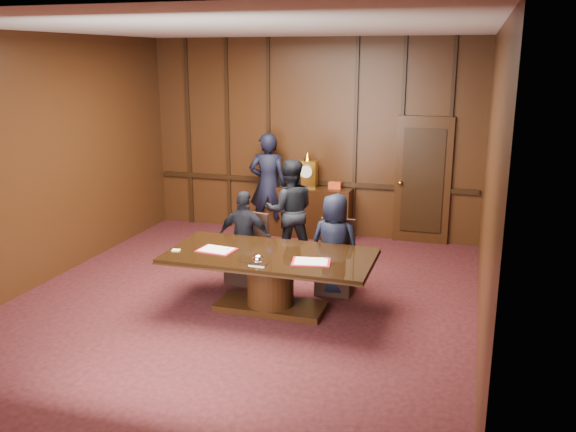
# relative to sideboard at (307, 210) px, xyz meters

# --- Properties ---
(room) EXTENTS (7.00, 7.04, 3.50)m
(room) POSITION_rel_sideboard_xyz_m (0.07, -3.12, 1.24)
(room) COLOR black
(room) RESTS_ON ground
(sideboard) EXTENTS (1.60, 0.45, 1.54)m
(sideboard) POSITION_rel_sideboard_xyz_m (0.00, 0.00, 0.00)
(sideboard) COLOR black
(sideboard) RESTS_ON ground
(conference_table) EXTENTS (2.62, 1.32, 0.76)m
(conference_table) POSITION_rel_sideboard_xyz_m (0.44, -3.37, 0.02)
(conference_table) COLOR black
(conference_table) RESTS_ON ground
(folder_left) EXTENTS (0.49, 0.38, 0.02)m
(folder_left) POSITION_rel_sideboard_xyz_m (-0.26, -3.46, 0.28)
(folder_left) COLOR #AC0F1D
(folder_left) RESTS_ON conference_table
(folder_right) EXTENTS (0.51, 0.41, 0.02)m
(folder_right) POSITION_rel_sideboard_xyz_m (1.02, -3.55, 0.28)
(folder_right) COLOR #AC0F1D
(folder_right) RESTS_ON conference_table
(inkstand) EXTENTS (0.20, 0.14, 0.12)m
(inkstand) POSITION_rel_sideboard_xyz_m (0.44, -3.82, 0.33)
(inkstand) COLOR white
(inkstand) RESTS_ON conference_table
(notepad) EXTENTS (0.11, 0.08, 0.01)m
(notepad) POSITION_rel_sideboard_xyz_m (-0.75, -3.62, 0.28)
(notepad) COLOR #FFE47C
(notepad) RESTS_ON conference_table
(chair_left) EXTENTS (0.58, 0.58, 0.99)m
(chair_left) POSITION_rel_sideboard_xyz_m (-0.21, -2.49, -0.19)
(chair_left) COLOR black
(chair_left) RESTS_ON ground
(chair_right) EXTENTS (0.50, 0.50, 0.99)m
(chair_right) POSITION_rel_sideboard_xyz_m (1.08, -2.49, -0.19)
(chair_right) COLOR black
(chair_right) RESTS_ON ground
(signatory_left) EXTENTS (0.80, 0.34, 1.35)m
(signatory_left) POSITION_rel_sideboard_xyz_m (-0.21, -2.57, 0.19)
(signatory_left) COLOR black
(signatory_left) RESTS_ON ground
(signatory_right) EXTENTS (0.72, 0.51, 1.40)m
(signatory_right) POSITION_rel_sideboard_xyz_m (1.09, -2.57, 0.22)
(signatory_right) COLOR black
(signatory_right) RESTS_ON ground
(witness_left) EXTENTS (0.76, 0.58, 1.87)m
(witness_left) POSITION_rel_sideboard_xyz_m (-0.69, -0.16, 0.45)
(witness_left) COLOR black
(witness_left) RESTS_ON ground
(witness_right) EXTENTS (0.96, 0.86, 1.64)m
(witness_right) POSITION_rel_sideboard_xyz_m (0.10, -1.41, 0.33)
(witness_right) COLOR black
(witness_right) RESTS_ON ground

